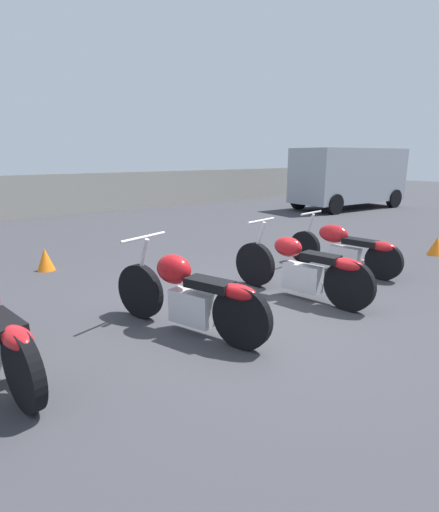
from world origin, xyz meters
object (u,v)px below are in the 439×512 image
object	(u,v)px
motorcycle_slot_3	(344,248)
parked_van	(349,176)
motorcycle_slot_1	(189,295)
traffic_cone_far	(45,259)
traffic_cone_near	(437,246)
motorcycle_slot_2	(302,268)

from	to	relation	value
motorcycle_slot_3	parked_van	xyz separation A→B (m)	(7.59, 4.99, 0.81)
motorcycle_slot_1	traffic_cone_far	xyz separation A→B (m)	(-0.51, 3.68, -0.25)
parked_van	traffic_cone_far	distance (m)	11.76
parked_van	traffic_cone_near	xyz separation A→B (m)	(-5.09, -5.49, -1.05)
parked_van	traffic_cone_near	size ratio (longest dim) A/B	13.03
motorcycle_slot_1	parked_van	size ratio (longest dim) A/B	0.44
motorcycle_slot_3	traffic_cone_near	size ratio (longest dim) A/B	5.71
motorcycle_slot_2	traffic_cone_near	world-z (taller)	motorcycle_slot_2
motorcycle_slot_1	traffic_cone_near	xyz separation A→B (m)	(6.00, -0.14, -0.27)
motorcycle_slot_2	parked_van	distance (m)	10.72
parked_van	traffic_cone_far	size ratio (longest dim) A/B	12.02
motorcycle_slot_3	parked_van	bearing A→B (deg)	27.02
parked_van	traffic_cone_far	bearing A→B (deg)	103.45
motorcycle_slot_1	parked_van	bearing A→B (deg)	9.25
motorcycle_slot_3	parked_van	size ratio (longest dim) A/B	0.44
motorcycle_slot_3	traffic_cone_far	world-z (taller)	motorcycle_slot_3
motorcycle_slot_1	motorcycle_slot_3	world-z (taller)	motorcycle_slot_1
parked_van	traffic_cone_near	world-z (taller)	parked_van
motorcycle_slot_3	traffic_cone_far	size ratio (longest dim) A/B	5.27
motorcycle_slot_2	parked_van	size ratio (longest dim) A/B	0.46
motorcycle_slot_2	traffic_cone_far	world-z (taller)	motorcycle_slot_2
parked_van	motorcycle_slot_2	bearing A→B (deg)	125.62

